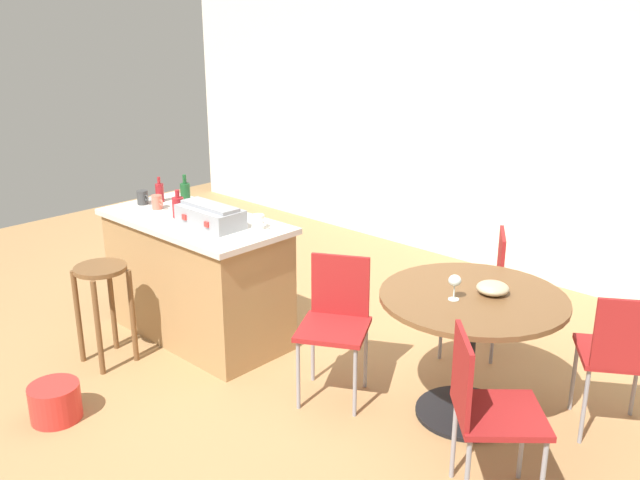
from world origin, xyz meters
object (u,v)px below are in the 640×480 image
object	(u,v)px
folding_chair_near	(336,317)
folding_chair_right	(481,282)
wine_glass	(455,281)
wooden_stool	(103,293)
folding_chair_left	(621,352)
cup_2	(258,222)
cup_1	(143,197)
toolbox	(210,216)
folding_chair_far	(486,406)
cup_0	(157,202)
serving_bowl	(493,288)
bottle_1	(160,192)
bottle_0	(185,194)
plastic_bucket	(55,402)
kitchen_island	(197,277)
dining_table	(471,324)
bottle_2	(178,207)

from	to	relation	value
folding_chair_near	folding_chair_right	size ratio (longest dim) A/B	0.99
wine_glass	wooden_stool	bearing A→B (deg)	-155.27
folding_chair_left	cup_2	distance (m)	2.31
wooden_stool	folding_chair_left	distance (m)	3.16
folding_chair_right	cup_1	size ratio (longest dim) A/B	7.42
folding_chair_left	cup_2	world-z (taller)	cup_2
toolbox	wine_glass	world-z (taller)	toolbox
folding_chair_far	cup_0	bearing A→B (deg)	176.86
serving_bowl	wine_glass	bearing A→B (deg)	-117.90
folding_chair_right	bottle_1	world-z (taller)	bottle_1
toolbox	bottle_0	xyz separation A→B (m)	(-0.52, 0.18, 0.02)
folding_chair_far	folding_chair_right	bearing A→B (deg)	121.52
cup_1	cup_0	bearing A→B (deg)	0.12
bottle_1	cup_1	size ratio (longest dim) A/B	1.63
bottle_1	cup_1	bearing A→B (deg)	-103.97
folding_chair_far	plastic_bucket	world-z (taller)	folding_chair_far
cup_0	wine_glass	xyz separation A→B (m)	(2.32, 0.32, -0.07)
kitchen_island	bottle_1	size ratio (longest dim) A/B	7.48
kitchen_island	toolbox	bearing A→B (deg)	-7.37
bottle_0	bottle_1	distance (m)	0.25
bottle_1	serving_bowl	size ratio (longest dim) A/B	1.06
bottle_1	folding_chair_far	bearing A→B (deg)	-5.45
folding_chair_far	bottle_0	xyz separation A→B (m)	(-2.73, 0.34, 0.45)
dining_table	folding_chair_near	xyz separation A→B (m)	(-0.73, -0.33, -0.08)
bottle_2	cup_1	distance (m)	0.47
folding_chair_right	bottle_1	xyz separation A→B (m)	(-2.14, -1.06, 0.44)
toolbox	serving_bowl	size ratio (longest dim) A/B	2.64
folding_chair_right	cup_1	xyz separation A→B (m)	(-2.17, -1.19, 0.42)
bottle_0	folding_chair_right	bearing A→B (deg)	27.77
serving_bowl	bottle_1	bearing A→B (deg)	-171.12
folding_chair_right	wine_glass	xyz separation A→B (m)	(0.33, -0.87, 0.35)
kitchen_island	folding_chair_far	world-z (taller)	kitchen_island
dining_table	bottle_2	distance (m)	2.16
bottle_0	plastic_bucket	world-z (taller)	bottle_0
bottle_2	cup_1	xyz separation A→B (m)	(-0.47, 0.02, -0.02)
dining_table	kitchen_island	bearing A→B (deg)	-168.42
cup_2	serving_bowl	xyz separation A→B (m)	(1.55, 0.35, -0.14)
serving_bowl	folding_chair_far	bearing A→B (deg)	-60.96
folding_chair_left	plastic_bucket	xyz separation A→B (m)	(-2.41, -2.03, -0.41)
bottle_2	plastic_bucket	bearing A→B (deg)	-72.84
wooden_stool	serving_bowl	world-z (taller)	serving_bowl
toolbox	plastic_bucket	distance (m)	1.49
folding_chair_near	cup_2	bearing A→B (deg)	174.95
folding_chair_left	plastic_bucket	world-z (taller)	folding_chair_left
folding_chair_left	bottle_0	xyz separation A→B (m)	(-2.98, -0.62, 0.46)
toolbox	cup_0	bearing A→B (deg)	-179.32
cup_0	cup_1	distance (m)	0.18
dining_table	wine_glass	distance (m)	0.31
wine_glass	plastic_bucket	world-z (taller)	wine_glass
dining_table	folding_chair_far	xyz separation A→B (m)	(0.45, -0.60, -0.06)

